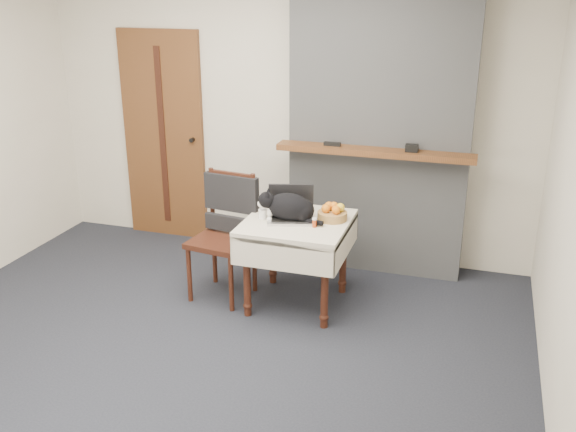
{
  "coord_description": "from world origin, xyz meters",
  "views": [
    {
      "loc": [
        1.75,
        -3.43,
        2.41
      ],
      "look_at": [
        0.4,
        0.88,
        0.75
      ],
      "focal_mm": 40.0,
      "sensor_mm": 36.0,
      "label": 1
    }
  ],
  "objects_px": {
    "door": "(164,137)",
    "fruit_basket": "(333,213)",
    "side_table": "(297,234)",
    "cream_jar": "(263,214)",
    "cat": "(290,207)",
    "laptop": "(291,211)",
    "chair": "(227,218)",
    "pill_bottle": "(314,222)"
  },
  "relations": [
    {
      "from": "laptop",
      "to": "cream_jar",
      "type": "distance_m",
      "value": 0.22
    },
    {
      "from": "side_table",
      "to": "chair",
      "type": "xyz_separation_m",
      "value": [
        -0.59,
        0.05,
        0.05
      ]
    },
    {
      "from": "side_table",
      "to": "cat",
      "type": "relative_size",
      "value": 1.5
    },
    {
      "from": "laptop",
      "to": "fruit_basket",
      "type": "bearing_deg",
      "value": -3.36
    },
    {
      "from": "door",
      "to": "side_table",
      "type": "bearing_deg",
      "value": -32.34
    },
    {
      "from": "laptop",
      "to": "chair",
      "type": "bearing_deg",
      "value": 162.61
    },
    {
      "from": "cat",
      "to": "fruit_basket",
      "type": "height_order",
      "value": "cat"
    },
    {
      "from": "pill_bottle",
      "to": "chair",
      "type": "xyz_separation_m",
      "value": [
        -0.75,
        0.14,
        -0.1
      ]
    },
    {
      "from": "laptop",
      "to": "cat",
      "type": "height_order",
      "value": "laptop"
    },
    {
      "from": "laptop",
      "to": "chair",
      "type": "relative_size",
      "value": 0.41
    },
    {
      "from": "door",
      "to": "cat",
      "type": "distance_m",
      "value": 1.94
    },
    {
      "from": "side_table",
      "to": "fruit_basket",
      "type": "distance_m",
      "value": 0.32
    },
    {
      "from": "cat",
      "to": "cream_jar",
      "type": "height_order",
      "value": "cat"
    },
    {
      "from": "cat",
      "to": "door",
      "type": "bearing_deg",
      "value": 134.85
    },
    {
      "from": "door",
      "to": "pill_bottle",
      "type": "height_order",
      "value": "door"
    },
    {
      "from": "laptop",
      "to": "pill_bottle",
      "type": "distance_m",
      "value": 0.26
    },
    {
      "from": "side_table",
      "to": "cream_jar",
      "type": "bearing_deg",
      "value": -172.74
    },
    {
      "from": "cat",
      "to": "fruit_basket",
      "type": "distance_m",
      "value": 0.33
    },
    {
      "from": "fruit_basket",
      "to": "chair",
      "type": "bearing_deg",
      "value": -176.39
    },
    {
      "from": "side_table",
      "to": "pill_bottle",
      "type": "xyz_separation_m",
      "value": [
        0.16,
        -0.1,
        0.15
      ]
    },
    {
      "from": "cream_jar",
      "to": "fruit_basket",
      "type": "bearing_deg",
      "value": 14.41
    },
    {
      "from": "laptop",
      "to": "cat",
      "type": "xyz_separation_m",
      "value": [
        0.01,
        -0.05,
        0.04
      ]
    },
    {
      "from": "cat",
      "to": "pill_bottle",
      "type": "height_order",
      "value": "cat"
    },
    {
      "from": "door",
      "to": "side_table",
      "type": "height_order",
      "value": "door"
    },
    {
      "from": "pill_bottle",
      "to": "chair",
      "type": "relative_size",
      "value": 0.07
    },
    {
      "from": "door",
      "to": "fruit_basket",
      "type": "bearing_deg",
      "value": -26.47
    },
    {
      "from": "laptop",
      "to": "cat",
      "type": "bearing_deg",
      "value": -95.39
    },
    {
      "from": "chair",
      "to": "fruit_basket",
      "type": "bearing_deg",
      "value": 11.42
    },
    {
      "from": "cream_jar",
      "to": "fruit_basket",
      "type": "height_order",
      "value": "fruit_basket"
    },
    {
      "from": "door",
      "to": "cream_jar",
      "type": "relative_size",
      "value": 27.96
    },
    {
      "from": "door",
      "to": "cream_jar",
      "type": "xyz_separation_m",
      "value": [
        1.39,
        -1.08,
        -0.26
      ]
    },
    {
      "from": "fruit_basket",
      "to": "pill_bottle",
      "type": "bearing_deg",
      "value": -114.67
    },
    {
      "from": "cream_jar",
      "to": "pill_bottle",
      "type": "bearing_deg",
      "value": -8.22
    },
    {
      "from": "side_table",
      "to": "cat",
      "type": "height_order",
      "value": "cat"
    },
    {
      "from": "cat",
      "to": "chair",
      "type": "distance_m",
      "value": 0.57
    },
    {
      "from": "cat",
      "to": "cream_jar",
      "type": "bearing_deg",
      "value": 172.28
    },
    {
      "from": "door",
      "to": "cat",
      "type": "bearing_deg",
      "value": -33.62
    },
    {
      "from": "cream_jar",
      "to": "chair",
      "type": "xyz_separation_m",
      "value": [
        -0.33,
        0.08,
        -0.1
      ]
    },
    {
      "from": "door",
      "to": "pill_bottle",
      "type": "relative_size",
      "value": 27.8
    },
    {
      "from": "door",
      "to": "chair",
      "type": "height_order",
      "value": "door"
    },
    {
      "from": "laptop",
      "to": "fruit_basket",
      "type": "distance_m",
      "value": 0.32
    },
    {
      "from": "side_table",
      "to": "chair",
      "type": "distance_m",
      "value": 0.6
    }
  ]
}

